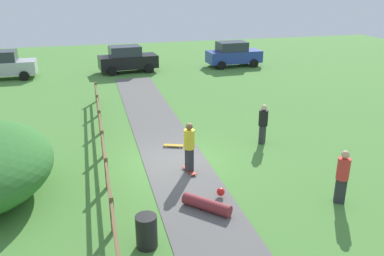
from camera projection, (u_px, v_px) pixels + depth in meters
ground_plane at (176, 163)px, 15.17m from camera, size 60.00×60.00×0.00m
asphalt_path at (176, 163)px, 15.17m from camera, size 2.40×28.00×0.02m
wooden_fence at (104, 154)px, 14.33m from camera, size 0.12×18.12×1.10m
trash_bin at (147, 231)px, 10.32m from camera, size 0.56×0.56×0.90m
skater_riding at (189, 145)px, 14.06m from camera, size 0.45×0.82×1.87m
skater_fallen at (208, 203)px, 12.07m from camera, size 1.45×1.44×0.36m
skateboard_loose at (173, 145)px, 16.54m from camera, size 0.82×0.46×0.08m
bystander_black at (263, 122)px, 16.68m from camera, size 0.54×0.54×1.69m
bystander_red at (343, 175)px, 12.17m from camera, size 0.52×0.52×1.75m
parked_car_black at (127, 59)px, 29.47m from camera, size 4.35×2.32×1.92m
parked_car_blue at (233, 54)px, 31.40m from camera, size 4.27×2.14×1.92m
parked_car_silver at (3, 65)px, 27.48m from camera, size 4.21×2.01×1.92m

